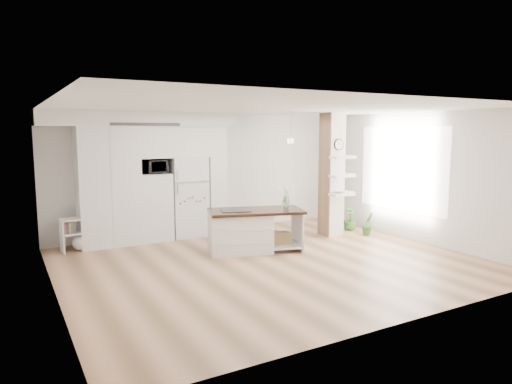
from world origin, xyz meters
TOP-DOWN VIEW (x-y plane):
  - floor at (0.00, 0.00)m, footprint 7.00×6.00m
  - room at (0.00, 0.00)m, footprint 7.04×6.04m
  - cabinet_wall at (-1.45, 2.67)m, footprint 4.00×0.71m
  - refrigerator at (-0.53, 2.68)m, footprint 0.78×0.69m
  - column at (2.38, 1.13)m, footprint 0.69×0.90m
  - window at (3.48, 0.30)m, footprint 0.00×2.40m
  - pendant_light at (1.70, 0.15)m, footprint 0.12×0.12m
  - kitchen_island at (-0.03, 0.88)m, footprint 1.96×1.34m
  - bookshelf at (-2.86, 2.50)m, footprint 0.57×0.37m
  - floor_plant_a at (3.00, 0.78)m, footprint 0.35×0.32m
  - floor_plant_b at (3.00, 1.37)m, footprint 0.32×0.32m
  - microwave at (-1.27, 2.62)m, footprint 0.54×0.37m
  - shelf_plant at (2.63, 1.30)m, footprint 0.27×0.23m
  - decor_bowl at (2.30, 0.90)m, footprint 0.22×0.22m

SIDE VIEW (x-z plane):
  - floor at x=0.00m, z-range -0.01..0.01m
  - floor_plant_a at x=3.00m, z-range 0.00..0.52m
  - floor_plant_b at x=3.00m, z-range 0.00..0.53m
  - bookshelf at x=-2.86m, z-range -0.04..0.61m
  - kitchen_island at x=-0.03m, z-range -0.26..1.11m
  - refrigerator at x=-0.53m, z-range 0.00..1.75m
  - decor_bowl at x=2.30m, z-range 0.98..1.03m
  - column at x=2.38m, z-range 0.00..2.70m
  - window at x=3.48m, z-range 0.30..2.70m
  - cabinet_wall at x=-1.45m, z-range 0.16..2.86m
  - shelf_plant at x=2.63m, z-range 1.38..1.67m
  - microwave at x=-1.27m, z-range 1.42..1.72m
  - room at x=0.00m, z-range 0.50..3.22m
  - pendant_light at x=1.70m, z-range 2.07..2.17m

